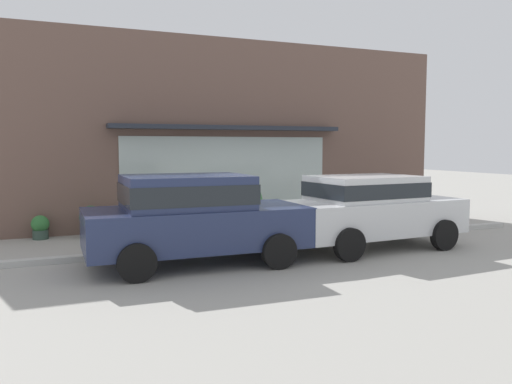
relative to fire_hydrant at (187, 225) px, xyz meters
The scene contains 14 objects.
ground_plane 2.05m from the fire_hydrant, 23.79° to the right, with size 60.00×60.00×0.00m, color #9E9B93.
curb_strip 2.12m from the fire_hydrant, 28.81° to the right, with size 14.00×0.24×0.12m, color #B2B2AD.
storefront 3.70m from the fire_hydrant, 52.38° to the left, with size 14.00×0.81×5.30m.
fire_hydrant is the anchor object (origin of this frame).
pedestrian_with_handbag 0.86m from the fire_hydrant, behind, with size 0.68×0.21×1.54m.
parked_car_silver 4.21m from the fire_hydrant, 30.58° to the right, with size 4.21×2.17×1.63m.
parked_car_navy 2.26m from the fire_hydrant, 102.02° to the right, with size 4.23×2.15×1.73m.
potted_plant_near_hydrant 2.05m from the fire_hydrant, 114.81° to the left, with size 0.43×0.43×0.62m.
potted_plant_doorstep 3.72m from the fire_hydrant, 148.46° to the left, with size 0.43×0.43×0.59m.
potted_plant_trailing_edge 1.83m from the fire_hydrant, 74.27° to the left, with size 0.59×0.59×0.83m.
potted_plant_low_front 6.57m from the fire_hydrant, 15.77° to the left, with size 0.37×0.37×0.70m.
potted_plant_window_center 3.19m from the fire_hydrant, 34.67° to the left, with size 0.51×0.51×1.13m.
potted_plant_window_left 2.62m from the fire_hydrant, 139.57° to the left, with size 0.57×0.57×0.80m.
potted_plant_window_right 5.17m from the fire_hydrant, 18.24° to the left, with size 0.34×0.34×0.98m.
Camera 1 is at (-4.99, -10.88, 2.28)m, focal length 36.36 mm.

